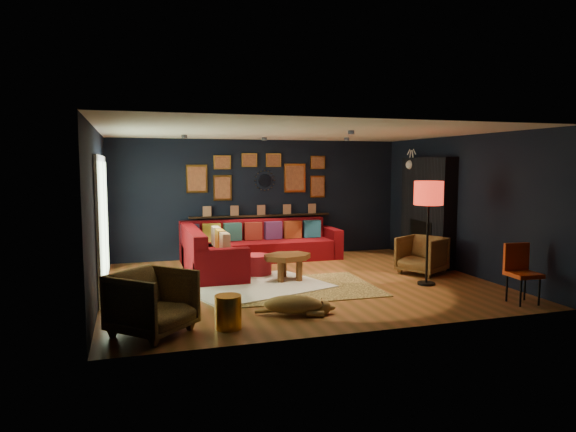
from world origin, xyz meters
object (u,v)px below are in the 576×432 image
object	(u,v)px
gold_stool	(228,312)
coffee_table	(287,259)
floor_lamp	(429,197)
dog	(293,301)
sectional	(242,250)
pouf	(257,264)
armchair_right	(422,253)
armchair_left	(152,299)
orange_chair	(520,268)

from	to	relation	value
gold_stool	coffee_table	bearing A→B (deg)	57.21
floor_lamp	dog	size ratio (longest dim) A/B	1.59
sectional	floor_lamp	distance (m)	3.90
pouf	dog	size ratio (longest dim) A/B	0.49
sectional	armchair_right	xyz separation A→B (m)	(3.06, -1.78, 0.07)
armchair_left	armchair_right	distance (m)	5.42
sectional	pouf	distance (m)	1.03
coffee_table	gold_stool	xyz separation A→B (m)	(-1.48, -2.30, -0.18)
orange_chair	floor_lamp	bearing A→B (deg)	120.97
armchair_left	gold_stool	size ratio (longest dim) A/B	2.02
sectional	gold_stool	bearing A→B (deg)	-104.61
pouf	coffee_table	bearing A→B (deg)	-56.59
gold_stool	orange_chair	world-z (taller)	orange_chair
coffee_table	pouf	bearing A→B (deg)	123.41
dog	floor_lamp	bearing A→B (deg)	38.71
pouf	floor_lamp	world-z (taller)	floor_lamp
floor_lamp	orange_chair	bearing A→B (deg)	-63.00
pouf	armchair_right	world-z (taller)	armchair_right
armchair_right	floor_lamp	distance (m)	1.44
sectional	coffee_table	xyz separation A→B (m)	(0.46, -1.63, 0.07)
armchair_left	floor_lamp	size ratio (longest dim) A/B	0.48
coffee_table	gold_stool	world-z (taller)	coffee_table
floor_lamp	dog	world-z (taller)	floor_lamp
dog	coffee_table	bearing A→B (deg)	93.69
pouf	armchair_right	size ratio (longest dim) A/B	0.70
gold_stool	floor_lamp	xyz separation A→B (m)	(3.68, 1.34, 1.29)
coffee_table	armchair_left	xyz separation A→B (m)	(-2.39, -2.23, 0.04)
pouf	gold_stool	xyz separation A→B (m)	(-1.08, -2.91, 0.00)
sectional	coffee_table	world-z (taller)	sectional
armchair_left	dog	bearing A→B (deg)	-37.60
coffee_table	armchair_right	xyz separation A→B (m)	(2.61, -0.15, -0.00)
pouf	dog	bearing A→B (deg)	-92.48
armchair_left	dog	size ratio (longest dim) A/B	0.77
dog	gold_stool	bearing A→B (deg)	-142.89
pouf	armchair_right	distance (m)	3.11
pouf	orange_chair	world-z (taller)	orange_chair
pouf	floor_lamp	bearing A→B (deg)	-31.12
armchair_right	pouf	bearing A→B (deg)	-134.00
orange_chair	dog	size ratio (longest dim) A/B	0.79
orange_chair	sectional	bearing A→B (deg)	134.19
sectional	coffee_table	size ratio (longest dim) A/B	3.34
pouf	dog	distance (m)	2.58
sectional	armchair_right	distance (m)	3.54
gold_stool	dog	bearing A→B (deg)	18.77
floor_lamp	dog	xyz separation A→B (m)	(-2.72, -1.01, -1.31)
armchair_left	floor_lamp	bearing A→B (deg)	-30.05
sectional	orange_chair	world-z (taller)	orange_chair
armchair_right	armchair_left	bearing A→B (deg)	-97.22
gold_stool	floor_lamp	distance (m)	4.13
orange_chair	floor_lamp	size ratio (longest dim) A/B	0.50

